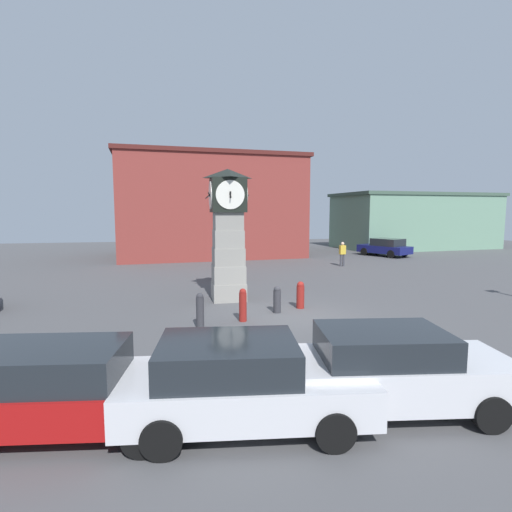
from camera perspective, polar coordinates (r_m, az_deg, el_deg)
ground_plane at (r=14.39m, az=5.80°, el=-8.50°), size 74.86×74.86×0.00m
clock_tower at (r=16.53m, az=-4.01°, el=3.31°), size 1.80×1.81×5.41m
bollard_near_tower at (r=15.39m, az=6.36°, el=-5.52°), size 0.30×0.30×1.04m
bollard_mid_row at (r=14.67m, az=3.04°, el=-6.19°), size 0.28×0.28×0.99m
bollard_far_row at (r=13.52m, az=-1.89°, el=-6.97°), size 0.26×0.26×1.12m
bollard_end_row at (r=12.84m, az=-7.99°, el=-7.70°), size 0.25×0.25×1.14m
car_navy_sedan at (r=7.77m, az=-26.04°, el=-16.57°), size 4.75×2.37×1.46m
car_near_tower at (r=7.21m, az=-2.14°, el=-17.53°), size 4.45×2.40×1.50m
car_by_building at (r=8.08m, az=19.09°, el=-15.06°), size 4.32×2.31×1.54m
car_silver_hatch at (r=34.65m, az=17.98°, el=1.22°), size 3.52×4.57×1.47m
bench at (r=21.76m, az=-3.81°, el=-1.99°), size 1.66×1.24×0.90m
pedestrian_near_bench at (r=27.50m, az=12.24°, el=0.50°), size 0.42×0.27×1.64m
warehouse_blue_far at (r=33.95m, az=-6.81°, el=7.05°), size 15.53×10.59×8.19m
storefront_low_left at (r=43.64m, az=21.67°, el=4.71°), size 16.24×9.13×5.47m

